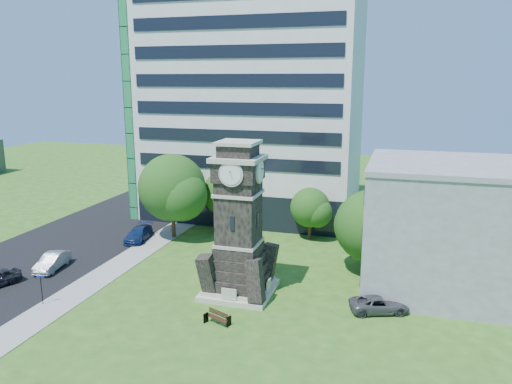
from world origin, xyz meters
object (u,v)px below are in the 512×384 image
(park_bench, at_px, (218,317))
(street_sign, at_px, (41,286))
(car_street_north, at_px, (139,234))
(car_east_lot, at_px, (379,304))
(car_street_mid, at_px, (52,261))
(clock_tower, at_px, (239,229))

(park_bench, bearing_deg, street_sign, -152.45)
(car_street_north, bearing_deg, park_bench, -54.96)
(car_east_lot, bearing_deg, car_street_mid, 69.27)
(car_street_north, bearing_deg, car_street_mid, -118.29)
(car_street_mid, relative_size, car_east_lot, 1.01)
(clock_tower, distance_m, car_street_north, 17.92)
(car_east_lot, height_order, park_bench, car_east_lot)
(car_east_lot, bearing_deg, park_bench, 95.22)
(clock_tower, distance_m, street_sign, 15.51)
(car_east_lot, distance_m, street_sign, 25.33)
(clock_tower, relative_size, car_street_north, 2.56)
(clock_tower, height_order, car_east_lot, clock_tower)
(park_bench, xyz_separation_m, street_sign, (-13.82, -1.01, 1.02))
(clock_tower, bearing_deg, car_street_mid, -179.74)
(clock_tower, relative_size, street_sign, 5.04)
(street_sign, bearing_deg, car_east_lot, -8.23)
(car_street_north, xyz_separation_m, park_bench, (14.70, -14.97, -0.20))
(car_street_mid, distance_m, park_bench, 18.76)
(clock_tower, distance_m, car_street_mid, 18.33)
(car_street_north, height_order, street_sign, street_sign)
(car_street_mid, xyz_separation_m, car_street_north, (3.28, 9.61, -0.03))
(clock_tower, xyz_separation_m, park_bench, (0.23, -5.44, -4.78))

